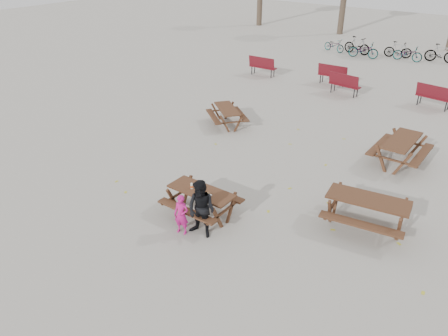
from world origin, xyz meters
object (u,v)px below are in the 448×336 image
Objects in this scene: main_picnic_table at (201,196)px; child at (181,215)px; soda_bottle at (192,186)px; food_tray at (208,195)px; picnic_table_far at (400,152)px; picnic_table_north at (227,117)px; adult at (201,209)px; picnic_table_east at (366,213)px.

child is (0.09, -0.90, -0.05)m from main_picnic_table.
food_tray is at bearing -3.18° from soda_bottle.
picnic_table_far reaches higher than main_picnic_table.
main_picnic_table is 10.00× the size of food_tray.
main_picnic_table is at bearing -21.30° from picnic_table_north.
child reaches higher than food_tray.
picnic_table_far is at bearing 63.01° from adult.
adult is (0.56, -0.68, 0.18)m from main_picnic_table.
picnic_table_north is 0.83× the size of picnic_table_far.
soda_bottle reaches higher than picnic_table_north.
picnic_table_north is (-3.17, 5.51, -0.23)m from main_picnic_table.
main_picnic_table is 0.90× the size of picnic_table_far.
food_tray is 0.12× the size of adult.
picnic_table_far reaches higher than food_tray.
soda_bottle is at bearing 99.45° from child.
food_tray is at bearing -20.07° from main_picnic_table.
soda_bottle is (-0.25, -0.08, 0.26)m from main_picnic_table.
child is (-0.22, -0.79, -0.26)m from food_tray.
soda_bottle reaches higher than picnic_table_far.
child is at bearing -160.41° from adult.
child is 0.64× the size of picnic_table_north.
main_picnic_table is 0.90m from adult.
picnic_table_north is at bearing 115.79° from adult.
child is 0.70× the size of adult.
picnic_table_east is at bearing 28.84° from main_picnic_table.
food_tray reaches higher than main_picnic_table.
picnic_table_east reaches higher than picnic_table_far.
main_picnic_table reaches higher than picnic_table_north.
picnic_table_far is at bearing 52.46° from child.
adult reaches higher than picnic_table_east.
picnic_table_north is at bearing 119.91° from main_picnic_table.
main_picnic_table is 1.69× the size of child.
adult is at bearing 11.65° from child.
picnic_table_far is (-0.40, 4.14, -0.00)m from picnic_table_east.
child reaches higher than soda_bottle.
food_tray is at bearing 155.09° from picnic_table_far.
picnic_table_east is 7.70m from picnic_table_north.
picnic_table_east is 1.01× the size of picnic_table_far.
adult reaches higher than main_picnic_table.
picnic_table_east is (3.14, 2.72, -0.33)m from adult.
main_picnic_table is at bearing 159.93° from food_tray.
picnic_table_east reaches higher than main_picnic_table.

